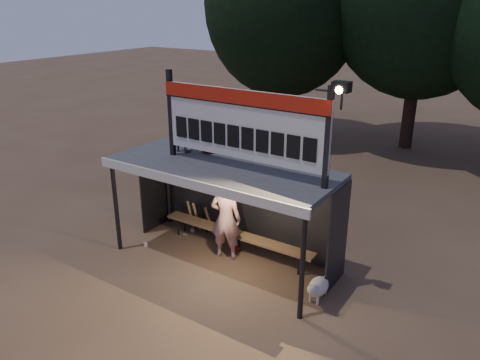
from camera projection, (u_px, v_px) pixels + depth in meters
name	position (u px, v px, depth m)	size (l,w,h in m)	color
ground	(223.00, 261.00, 10.73)	(80.00, 80.00, 0.00)	brown
player	(226.00, 219.00, 10.57)	(0.71, 0.46, 1.94)	silver
child_a	(181.00, 128.00, 10.70)	(0.52, 0.41, 1.07)	slate
child_b	(207.00, 134.00, 10.59)	(0.44, 0.29, 0.90)	maroon
dugout_shelter	(229.00, 183.00, 10.26)	(5.10, 2.08, 2.32)	#3F3F42
scoreboard_assembly	(244.00, 123.00, 9.25)	(4.10, 0.27, 1.99)	black
bench	(236.00, 235.00, 11.01)	(4.00, 0.35, 0.48)	brown
tree_left	(284.00, 3.00, 18.63)	(6.46, 6.46, 9.27)	black
dog	(318.00, 287.00, 9.24)	(0.36, 0.81, 0.49)	white
bats	(200.00, 217.00, 11.89)	(0.67, 0.35, 0.84)	#9D7949
litter	(199.00, 241.00, 11.54)	(2.12, 1.33, 0.08)	red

